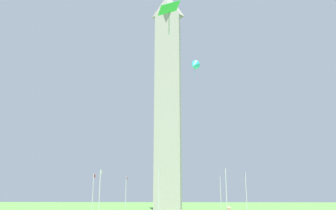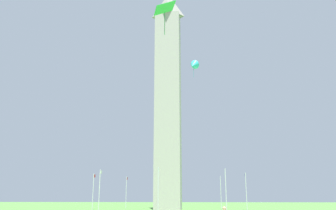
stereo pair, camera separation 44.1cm
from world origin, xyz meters
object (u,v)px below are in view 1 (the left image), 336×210
at_px(flagpole_ne, 126,190).
at_px(kite_cyan_delta, 194,65).
at_px(flagpole_se, 100,188).
at_px(kite_green_diamond, 169,9).
at_px(flagpole_w, 246,189).
at_px(flagpole_sw, 226,188).
at_px(flagpole_s, 159,187).
at_px(obelisk_monument, 168,94).
at_px(flagpole_nw, 220,190).
at_px(flagpole_n, 174,191).
at_px(flagpole_e, 93,189).

relative_size(flagpole_ne, kite_cyan_delta, 2.50).
xyz_separation_m(flagpole_se, kite_green_diamond, (-40.39, -15.98, 11.30)).
xyz_separation_m(flagpole_ne, flagpole_w, (-10.96, -26.45, 0.00)).
relative_size(kite_green_diamond, kite_cyan_delta, 0.81).
bearing_deg(flagpole_sw, flagpole_w, -22.50).
relative_size(flagpole_ne, flagpole_s, 1.00).
bearing_deg(flagpole_s, obelisk_monument, -0.00).
height_order(obelisk_monument, flagpole_w, obelisk_monument).
bearing_deg(flagpole_nw, kite_cyan_delta, 171.46).
bearing_deg(flagpole_n, flagpole_s, 180.00).
height_order(flagpole_n, flagpole_s, same).
xyz_separation_m(flagpole_s, kite_cyan_delta, (-5.50, -6.16, 18.43)).
relative_size(flagpole_n, flagpole_nw, 1.00).
xyz_separation_m(flagpole_sw, flagpole_nw, (21.91, -0.00, 0.00)).
bearing_deg(flagpole_n, kite_cyan_delta, -170.42).
height_order(flagpole_sw, kite_cyan_delta, kite_cyan_delta).
bearing_deg(flagpole_nw, kite_green_diamond, 174.56).
relative_size(flagpole_n, kite_green_diamond, 3.08).
height_order(flagpole_s, kite_cyan_delta, kite_cyan_delta).
distance_m(obelisk_monument, flagpole_nw, 25.36).
relative_size(flagpole_sw, flagpole_nw, 1.00).
relative_size(flagpole_e, kite_cyan_delta, 2.50).
distance_m(flagpole_ne, flagpole_se, 21.91).
bearing_deg(flagpole_ne, flagpole_se, 180.00).
distance_m(flagpole_n, flagpole_nw, 11.86).
bearing_deg(flagpole_e, flagpole_sw, -112.50).
bearing_deg(flagpole_se, flagpole_sw, -90.00).
bearing_deg(obelisk_monument, flagpole_nw, -44.83).
relative_size(obelisk_monument, flagpole_se, 6.68).
distance_m(obelisk_monument, flagpole_s, 25.29).
distance_m(flagpole_s, kite_cyan_delta, 20.19).
bearing_deg(flagpole_se, flagpole_n, -22.50).
bearing_deg(kite_green_diamond, obelisk_monument, 5.60).
xyz_separation_m(flagpole_sw, kite_green_diamond, (-40.39, 5.93, 11.30)).
distance_m(obelisk_monument, flagpole_se, 25.30).
relative_size(flagpole_e, flagpole_s, 1.00).
bearing_deg(flagpole_sw, flagpole_n, 22.50).
bearing_deg(flagpole_ne, flagpole_nw, -90.00).
relative_size(flagpole_ne, flagpole_nw, 1.00).
bearing_deg(flagpole_nw, flagpole_se, 135.00).
bearing_deg(flagpole_ne, flagpole_e, 157.50).
xyz_separation_m(flagpole_n, kite_cyan_delta, (-36.49, -6.16, 18.43)).
bearing_deg(flagpole_w, flagpole_nw, 22.50).
height_order(obelisk_monument, flagpole_nw, obelisk_monument).
relative_size(flagpole_se, flagpole_nw, 1.00).
height_order(flagpole_nw, kite_cyan_delta, kite_cyan_delta).
xyz_separation_m(flagpole_n, flagpole_se, (-26.45, 10.96, 0.00)).
xyz_separation_m(flagpole_ne, flagpole_sw, (-21.91, -21.91, 0.00)).
xyz_separation_m(flagpole_se, flagpole_sw, (-0.00, -21.91, 0.00)).
bearing_deg(flagpole_se, kite_green_diamond, -158.41).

